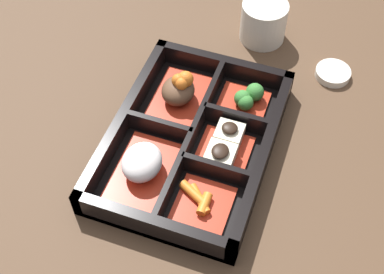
{
  "coord_description": "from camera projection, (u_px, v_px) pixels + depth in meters",
  "views": [
    {
      "loc": [
        -0.43,
        -0.15,
        0.62
      ],
      "look_at": [
        0.0,
        0.0,
        0.03
      ],
      "focal_mm": 50.0,
      "sensor_mm": 36.0,
      "label": 1
    }
  ],
  "objects": [
    {
      "name": "ground_plane",
      "position": [
        192.0,
        148.0,
        0.77
      ],
      "size": [
        3.0,
        3.0,
        0.0
      ],
      "primitive_type": "plane",
      "color": "#4C3523"
    },
    {
      "name": "bento_base",
      "position": [
        192.0,
        145.0,
        0.76
      ],
      "size": [
        0.31,
        0.22,
        0.01
      ],
      "color": "black",
      "rests_on": "ground_plane"
    },
    {
      "name": "bento_rim",
      "position": [
        193.0,
        139.0,
        0.75
      ],
      "size": [
        0.31,
        0.22,
        0.04
      ],
      "color": "black",
      "rests_on": "ground_plane"
    },
    {
      "name": "bowl_rice",
      "position": [
        142.0,
        165.0,
        0.71
      ],
      "size": [
        0.12,
        0.07,
        0.04
      ],
      "color": "#B22D19",
      "rests_on": "bento_base"
    },
    {
      "name": "bowl_stew",
      "position": [
        179.0,
        91.0,
        0.79
      ],
      "size": [
        0.12,
        0.07,
        0.06
      ],
      "color": "#B22D19",
      "rests_on": "bento_base"
    },
    {
      "name": "bowl_carrots",
      "position": [
        201.0,
        202.0,
        0.69
      ],
      "size": [
        0.07,
        0.07,
        0.02
      ],
      "color": "#B22D19",
      "rests_on": "bento_base"
    },
    {
      "name": "bowl_tofu",
      "position": [
        224.0,
        147.0,
        0.74
      ],
      "size": [
        0.08,
        0.07,
        0.03
      ],
      "color": "#B22D19",
      "rests_on": "bento_base"
    },
    {
      "name": "bowl_greens",
      "position": [
        246.0,
        99.0,
        0.79
      ],
      "size": [
        0.07,
        0.07,
        0.03
      ],
      "color": "#B22D19",
      "rests_on": "bento_base"
    },
    {
      "name": "tea_cup",
      "position": [
        264.0,
        21.0,
        0.88
      ],
      "size": [
        0.08,
        0.08,
        0.07
      ],
      "color": "beige",
      "rests_on": "ground_plane"
    },
    {
      "name": "sauce_dish",
      "position": [
        333.0,
        73.0,
        0.85
      ],
      "size": [
        0.06,
        0.06,
        0.01
      ],
      "color": "beige",
      "rests_on": "ground_plane"
    }
  ]
}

